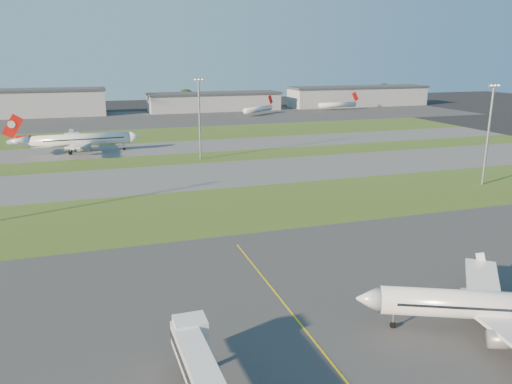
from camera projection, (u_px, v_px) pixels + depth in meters
name	position (u px, v px, depth m)	size (l,w,h in m)	color
ground	(266.00, 337.00, 59.26)	(700.00, 700.00, 0.00)	black
apron_near	(266.00, 337.00, 59.25)	(300.00, 70.00, 0.01)	#333335
grass_strip_a	(187.00, 212.00, 106.95)	(300.00, 34.00, 0.01)	#3C541C
taxiway_a	(165.00, 178.00, 137.22)	(300.00, 32.00, 0.01)	#515154
grass_strip_b	(154.00, 161.00, 160.15)	(300.00, 18.00, 0.01)	#3C541C
taxiway_b	(146.00, 149.00, 180.33)	(300.00, 26.00, 0.01)	#515154
grass_strip_c	(138.00, 136.00, 210.60)	(300.00, 40.00, 0.01)	#3C541C
apron_far	(127.00, 119.00, 265.64)	(400.00, 80.00, 0.01)	#333335
yellow_line	(305.00, 330.00, 60.76)	(0.25, 60.00, 0.02)	gold
airliner_parked	(497.00, 307.00, 59.04)	(30.88, 26.32, 10.35)	silver
airliner_taxiing	(80.00, 140.00, 172.05)	(40.86, 34.64, 12.75)	silver
mini_jet_near	(258.00, 109.00, 285.72)	(23.60, 18.98, 9.48)	silver
mini_jet_far	(338.00, 105.00, 312.22)	(28.64, 5.16, 9.48)	silver
light_mast_centre	(199.00, 113.00, 158.94)	(3.20, 0.70, 25.80)	gray
light_mast_east	(489.00, 128.00, 126.48)	(3.20, 0.70, 25.80)	gray
hangar_west	(39.00, 103.00, 277.65)	(71.40, 23.00, 15.20)	#9A9CA1
hangar_east	(214.00, 101.00, 308.18)	(81.60, 23.00, 11.20)	#9A9CA1
hangar_far_east	(358.00, 96.00, 337.93)	(96.90, 23.00, 13.20)	#9A9CA1
tree_mid_west	(87.00, 103.00, 295.71)	(9.90, 9.90, 10.80)	black
tree_mid_east	(186.00, 98.00, 316.22)	(11.55, 11.55, 12.60)	black
tree_east	(297.00, 97.00, 337.06)	(10.45, 10.45, 11.40)	black
tree_far_east	(384.00, 92.00, 361.39)	(12.65, 12.65, 13.80)	black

